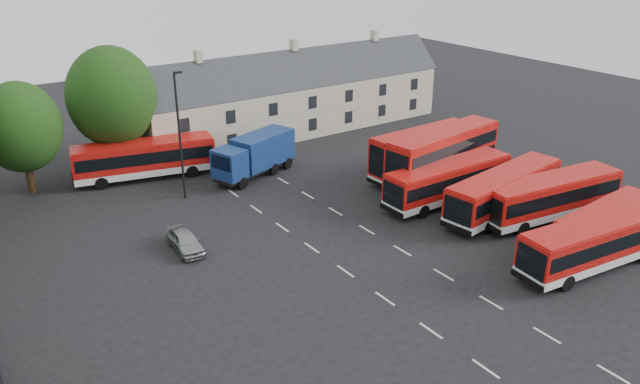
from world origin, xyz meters
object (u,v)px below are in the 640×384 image
Objects in this scene: silver_car at (185,241)px; bus_row_a at (597,241)px; lamppost at (180,133)px; box_truck at (255,154)px; bus_dd_south at (443,155)px.

bus_row_a is at bearing -35.96° from silver_car.
lamppost reaches higher than bus_row_a.
silver_car is (-11.14, -9.72, -1.35)m from box_truck.
bus_dd_south reaches higher than bus_row_a.
bus_dd_south reaches higher than silver_car.
box_truck reaches higher than bus_row_a.
bus_dd_south is 16.65m from box_truck.
bus_row_a is 29.28m from box_truck.
bus_dd_south is 2.91× the size of silver_car.
box_truck is at bearing 44.99° from silver_car.
box_truck is (-10.15, 27.47, 0.07)m from bus_row_a.
bus_row_a is 16.28m from bus_dd_south.
lamppost reaches higher than bus_dd_south.
silver_car is (-21.28, 17.75, -1.28)m from bus_row_a.
bus_row_a is 31.88m from lamppost.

